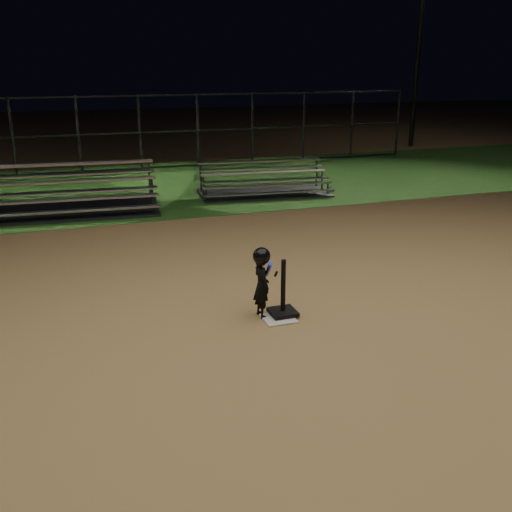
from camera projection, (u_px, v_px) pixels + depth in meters
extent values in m
plane|color=#A47D4A|center=(279.00, 319.00, 8.47)|extent=(80.00, 80.00, 0.00)
cube|color=#25521A|center=(157.00, 186.00, 17.44)|extent=(60.00, 8.00, 0.01)
cube|color=beige|center=(279.00, 318.00, 8.47)|extent=(0.45, 0.45, 0.02)
cube|color=black|center=(283.00, 312.00, 8.58)|extent=(0.38, 0.38, 0.06)
cylinder|color=black|center=(283.00, 285.00, 8.45)|extent=(0.07, 0.07, 0.78)
imported|color=black|center=(261.00, 286.00, 8.43)|extent=(0.26, 0.36, 0.94)
sphere|color=black|center=(262.00, 256.00, 8.29)|extent=(0.25, 0.25, 0.25)
cylinder|color=#1B2CE9|center=(268.00, 269.00, 8.22)|extent=(0.17, 0.50, 0.37)
cylinder|color=black|center=(276.00, 274.00, 8.42)|extent=(0.08, 0.19, 0.14)
cube|color=#B5B5BA|center=(61.00, 200.00, 13.73)|extent=(4.53, 0.60, 0.05)
cube|color=#B5B5BA|center=(62.00, 211.00, 13.51)|extent=(4.53, 0.60, 0.03)
cube|color=#B5B5BA|center=(61.00, 181.00, 14.20)|extent=(4.53, 0.60, 0.05)
cube|color=#B5B5BA|center=(61.00, 192.00, 13.98)|extent=(4.53, 0.60, 0.03)
cube|color=#B5B5BA|center=(61.00, 164.00, 14.67)|extent=(4.53, 0.60, 0.05)
cube|color=#B5B5BA|center=(61.00, 175.00, 14.45)|extent=(4.53, 0.60, 0.03)
cube|color=#38383D|center=(64.00, 211.00, 14.44)|extent=(4.67, 2.53, 0.07)
cube|color=#ACACB0|center=(268.00, 185.00, 15.84)|extent=(3.55, 0.58, 0.04)
cube|color=#ACACB0|center=(271.00, 193.00, 15.66)|extent=(3.55, 0.58, 0.03)
cube|color=#ACACB0|center=(264.00, 173.00, 16.21)|extent=(3.55, 0.58, 0.04)
cube|color=#ACACB0|center=(266.00, 180.00, 16.03)|extent=(3.55, 0.58, 0.03)
cube|color=#ACACB0|center=(260.00, 161.00, 16.58)|extent=(3.55, 0.58, 0.04)
cube|color=#ACACB0|center=(262.00, 168.00, 16.40)|extent=(3.55, 0.58, 0.03)
cube|color=#38383D|center=(264.00, 193.00, 16.39)|extent=(3.70, 2.09, 0.05)
cube|color=#38383D|center=(142.00, 168.00, 20.11)|extent=(20.00, 0.05, 0.05)
cube|color=#38383D|center=(140.00, 133.00, 19.73)|extent=(20.00, 0.05, 0.05)
cube|color=#38383D|center=(138.00, 96.00, 19.35)|extent=(20.00, 0.05, 0.05)
cylinder|color=#38383D|center=(140.00, 133.00, 19.73)|extent=(0.08, 0.08, 2.50)
cylinder|color=#38383D|center=(278.00, 127.00, 21.28)|extent=(0.08, 0.08, 2.50)
cylinder|color=#38383D|center=(398.00, 123.00, 22.83)|extent=(0.08, 0.08, 2.50)
cylinder|color=#2D2D30|center=(418.00, 49.00, 24.37)|extent=(0.20, 0.20, 8.00)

